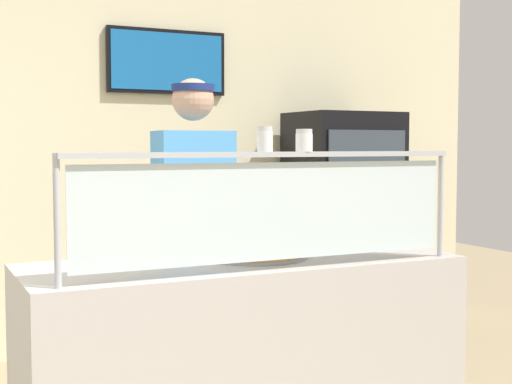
% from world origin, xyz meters
% --- Properties ---
extents(shop_rear_unit, '(6.22, 0.13, 2.70)m').
position_xyz_m(shop_rear_unit, '(0.92, 2.61, 1.36)').
color(shop_rear_unit, beige).
rests_on(shop_rear_unit, ground).
extents(serving_counter, '(1.82, 0.67, 0.95)m').
position_xyz_m(serving_counter, '(0.91, 0.33, 0.47)').
color(serving_counter, '#BCB7B2').
rests_on(serving_counter, ground).
extents(sneeze_guard, '(1.65, 0.06, 0.45)m').
position_xyz_m(sneeze_guard, '(0.91, 0.06, 1.24)').
color(sneeze_guard, '#B2B5BC').
rests_on(sneeze_guard, serving_counter).
extents(pizza_tray, '(0.45, 0.45, 0.04)m').
position_xyz_m(pizza_tray, '(0.98, 0.36, 0.97)').
color(pizza_tray, '#9EA0A8').
rests_on(pizza_tray, serving_counter).
extents(pizza_server, '(0.15, 0.29, 0.01)m').
position_xyz_m(pizza_server, '(1.01, 0.34, 0.99)').
color(pizza_server, '#ADAFB7').
rests_on(pizza_server, pizza_tray).
extents(parmesan_shaker, '(0.06, 0.06, 0.10)m').
position_xyz_m(parmesan_shaker, '(0.87, 0.06, 1.45)').
color(parmesan_shaker, white).
rests_on(parmesan_shaker, sneeze_guard).
extents(pepper_flake_shaker, '(0.07, 0.07, 0.09)m').
position_xyz_m(pepper_flake_shaker, '(1.04, 0.06, 1.44)').
color(pepper_flake_shaker, white).
rests_on(pepper_flake_shaker, sneeze_guard).
extents(worker_figure, '(0.41, 0.50, 1.76)m').
position_xyz_m(worker_figure, '(0.95, 0.99, 1.01)').
color(worker_figure, '#23232D').
rests_on(worker_figure, ground).
extents(drink_fridge, '(0.74, 0.62, 1.67)m').
position_xyz_m(drink_fridge, '(2.58, 2.16, 0.84)').
color(drink_fridge, black).
rests_on(drink_fridge, ground).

